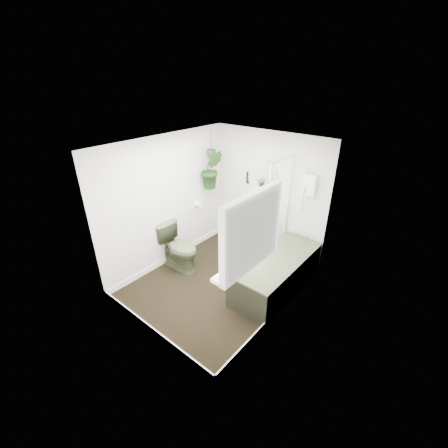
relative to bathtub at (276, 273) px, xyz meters
The scene contains 22 objects.
floor 0.99m from the bathtub, 147.99° to the right, with size 2.30×2.80×0.02m, color black.
ceiling 2.23m from the bathtub, 147.99° to the right, with size 2.30×2.80×0.02m, color white.
wall_back 1.49m from the bathtub, 131.32° to the left, with size 2.30×0.02×2.30m, color white.
wall_front 2.24m from the bathtub, 112.73° to the right, with size 2.30×0.02×2.30m, color white.
wall_left 2.20m from the bathtub, 165.69° to the right, with size 0.02×2.80×2.30m, color white.
wall_right 1.06m from the bathtub, 54.25° to the right, with size 0.02×2.80×2.30m, color white.
skirting 0.97m from the bathtub, 147.99° to the right, with size 2.30×2.80×0.10m, color white.
bathtub is the anchor object (origin of this frame).
bath_screen 1.15m from the bathtub, 123.96° to the left, with size 0.04×0.72×1.40m, color silver, non-canonical shape.
shower_box 1.51m from the bathtub, 90.00° to the left, with size 0.20×0.10×0.35m, color white.
oval_mirror 1.71m from the bathtub, 134.13° to the left, with size 0.46×0.03×0.62m, color #BBAD99.
wall_sconce 1.88m from the bathtub, 145.34° to the left, with size 0.04×0.04×0.22m, color black.
toilet_roll_holder 2.01m from the bathtub, behind, with size 0.11×0.11×0.11m, color white.
window_recess 1.84m from the bathtub, 76.41° to the right, with size 0.08×1.00×0.90m, color white.
window_sill 1.54m from the bathtub, 79.61° to the right, with size 0.18×1.00×0.04m, color white.
window_blinds 1.83m from the bathtub, 78.46° to the right, with size 0.01×0.86×0.76m, color white.
toilet 1.75m from the bathtub, 160.55° to the right, with size 0.46×0.80×0.82m, color #485134.
pedestal_sink 1.10m from the bathtub, 140.59° to the left, with size 0.51×0.44×0.87m, color #485134, non-canonical shape.
sill_plant 1.42m from the bathtub, 79.47° to the right, with size 0.20×0.17×0.22m, color black.
hanging_plant 2.21m from the bathtub, 165.65° to the left, with size 0.40×0.32×0.73m, color black.
soap_bottle 0.92m from the bathtub, 108.35° to the right, with size 0.09×0.09×0.20m, color #302425.
hanging_pot 2.40m from the bathtub, 165.65° to the left, with size 0.16×0.16×0.12m, color #372A23.
Camera 1 is at (2.64, -3.03, 3.19)m, focal length 24.00 mm.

